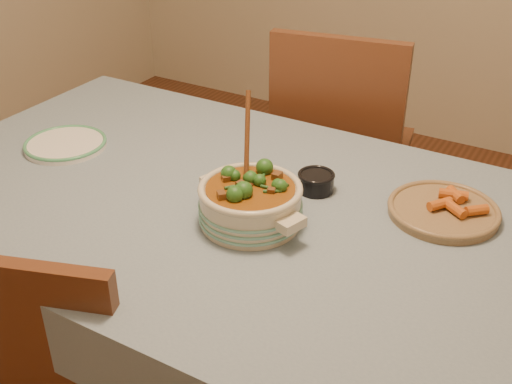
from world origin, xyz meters
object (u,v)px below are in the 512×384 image
condiment_bowl (316,181)px  chair_far (340,143)px  white_plate (65,144)px  dining_table (208,223)px  stew_casserole (250,200)px  fried_plate (444,209)px

condiment_bowl → chair_far: 0.73m
white_plate → condiment_bowl: bearing=10.8°
dining_table → chair_far: (0.03, 0.82, -0.10)m
stew_casserole → condiment_bowl: (0.07, 0.22, -0.03)m
condiment_bowl → chair_far: bearing=107.3°
stew_casserole → fried_plate: size_ratio=0.97×
white_plate → condiment_bowl: 0.77m
dining_table → fried_plate: size_ratio=5.12×
dining_table → chair_far: chair_far is taller
condiment_bowl → dining_table: bearing=-146.3°
white_plate → fried_plate: fried_plate is taller
condiment_bowl → fried_plate: bearing=8.6°
white_plate → fried_plate: 1.10m
stew_casserole → white_plate: 0.69m
condiment_bowl → chair_far: chair_far is taller
white_plate → chair_far: 1.00m
stew_casserole → fried_plate: stew_casserole is taller
stew_casserole → fried_plate: bearing=34.1°
condiment_bowl → fried_plate: (0.33, 0.05, -0.01)m
dining_table → white_plate: 0.53m
dining_table → white_plate: (-0.52, 0.02, 0.10)m
stew_casserole → chair_far: (-0.14, 0.88, -0.25)m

